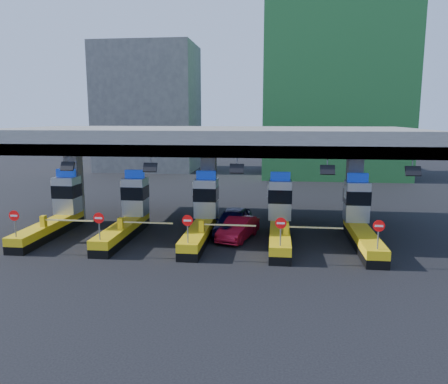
# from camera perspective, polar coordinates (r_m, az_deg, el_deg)

# --- Properties ---
(ground) EXTENTS (120.00, 120.00, 0.00)m
(ground) POSITION_cam_1_polar(r_m,az_deg,el_deg) (28.64, -2.87, -5.96)
(ground) COLOR black
(ground) RESTS_ON ground
(toll_canopy) EXTENTS (28.00, 12.09, 7.00)m
(toll_canopy) POSITION_cam_1_polar(r_m,az_deg,el_deg) (30.44, -2.06, 6.71)
(toll_canopy) COLOR slate
(toll_canopy) RESTS_ON ground
(toll_lane_far_left) EXTENTS (4.43, 8.00, 4.16)m
(toll_lane_far_left) POSITION_cam_1_polar(r_m,az_deg,el_deg) (31.76, -20.91, -2.43)
(toll_lane_far_left) COLOR black
(toll_lane_far_left) RESTS_ON ground
(toll_lane_left) EXTENTS (4.43, 8.00, 4.16)m
(toll_lane_left) POSITION_cam_1_polar(r_m,az_deg,el_deg) (29.78, -12.34, -2.79)
(toll_lane_left) COLOR black
(toll_lane_left) RESTS_ON ground
(toll_lane_center) EXTENTS (4.43, 8.00, 4.16)m
(toll_lane_center) POSITION_cam_1_polar(r_m,az_deg,el_deg) (28.55, -2.80, -3.11)
(toll_lane_center) COLOR black
(toll_lane_center) RESTS_ON ground
(toll_lane_right) EXTENTS (4.43, 8.00, 4.16)m
(toll_lane_right) POSITION_cam_1_polar(r_m,az_deg,el_deg) (28.17, 7.30, -3.36)
(toll_lane_right) COLOR black
(toll_lane_right) RESTS_ON ground
(toll_lane_far_right) EXTENTS (4.43, 8.00, 4.16)m
(toll_lane_far_right) POSITION_cam_1_polar(r_m,az_deg,el_deg) (28.68, 17.36, -3.50)
(toll_lane_far_right) COLOR black
(toll_lane_far_right) RESTS_ON ground
(bg_building_scaffold) EXTENTS (18.00, 12.00, 28.00)m
(bg_building_scaffold) POSITION_cam_1_polar(r_m,az_deg,el_deg) (59.94, 14.29, 15.48)
(bg_building_scaffold) COLOR #1E5926
(bg_building_scaffold) RESTS_ON ground
(bg_building_concrete) EXTENTS (14.00, 10.00, 18.00)m
(bg_building_concrete) POSITION_cam_1_polar(r_m,az_deg,el_deg) (65.87, -9.87, 10.74)
(bg_building_concrete) COLOR #4C4C49
(bg_building_concrete) RESTS_ON ground
(van) EXTENTS (2.57, 5.38, 1.77)m
(van) POSITION_cam_1_polar(r_m,az_deg,el_deg) (29.09, 1.22, -3.89)
(van) COLOR black
(van) RESTS_ON ground
(red_car) EXTENTS (2.63, 4.57, 1.42)m
(red_car) POSITION_cam_1_polar(r_m,az_deg,el_deg) (28.09, 1.87, -4.76)
(red_car) COLOR maroon
(red_car) RESTS_ON ground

